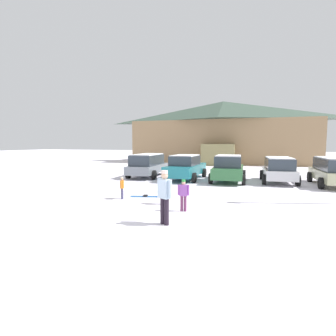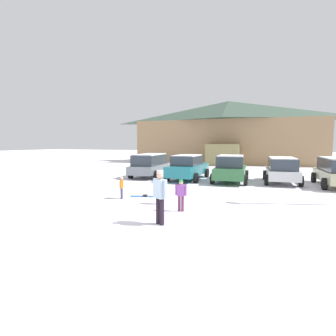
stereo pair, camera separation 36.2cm
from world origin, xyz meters
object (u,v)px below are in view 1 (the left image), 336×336
Objects in this scene: skier_child_in_red_jacket at (163,190)px; skier_child_in_orange_jacket at (122,187)px; parked_beige_suv at (334,171)px; parked_silver_wagon at (279,169)px; parked_green_coupe at (228,168)px; skier_adult_in_blue_parka at (165,194)px; parked_grey_wagon at (148,164)px; pair_of_skis at (146,196)px; skier_child_in_purple_jacket at (183,193)px; parked_teal_hatchback at (186,167)px; ski_lodge at (223,132)px.

skier_child_in_orange_jacket is (-2.08, 0.34, -0.03)m from skier_child_in_red_jacket.
skier_child_in_orange_jacket is (-9.87, -7.23, -0.34)m from parked_beige_suv.
skier_child_in_orange_jacket is at bearing -143.76° from parked_beige_suv.
parked_silver_wagon is 10.33m from skier_child_in_orange_jacket.
parked_beige_suv is 10.87m from skier_child_in_red_jacket.
parked_green_coupe is 3.11m from parked_silver_wagon.
skier_adult_in_blue_parka is 1.69× the size of skier_child_in_orange_jacket.
parked_silver_wagon is (9.02, 0.03, -0.04)m from parked_grey_wagon.
skier_child_in_red_jacket is (-7.79, -7.57, -0.31)m from parked_beige_suv.
skier_adult_in_blue_parka is at bearing -63.81° from parked_grey_wagon.
parked_beige_suv is at bearing 1.29° from parked_green_coupe.
skier_adult_in_blue_parka is at bearing -68.77° from skier_child_in_red_jacket.
parked_silver_wagon is at bearing 58.85° from skier_child_in_red_jacket.
skier_child_in_red_jacket is at bearing -121.15° from parked_silver_wagon.
parked_grey_wagon is at bearing 113.03° from pair_of_skis.
parked_grey_wagon is 4.14× the size of skier_child_in_purple_jacket.
parked_grey_wagon is 11.67m from skier_adult_in_blue_parka.
parked_silver_wagon is 3.52× the size of skier_child_in_purple_jacket.
parked_teal_hatchback reaches higher than skier_child_in_red_jacket.
parked_silver_wagon is 2.98m from parked_beige_suv.
skier_adult_in_blue_parka is 1.43× the size of skier_child_in_purple_jacket.
ski_lodge reaches higher than skier_child_in_orange_jacket.
ski_lodge reaches higher than parked_beige_suv.
ski_lodge is at bearing 98.91° from parked_green_coupe.
parked_teal_hatchback is at bearing 88.74° from pair_of_skis.
parked_teal_hatchback is 1.17× the size of parked_silver_wagon.
ski_lodge reaches higher than pair_of_skis.
ski_lodge reaches higher than skier_adult_in_blue_parka.
skier_child_in_purple_jacket reaches higher than skier_child_in_red_jacket.
ski_lodge is 5.01× the size of parked_green_coupe.
parked_silver_wagon is at bearing 0.18° from parked_grey_wagon.
skier_adult_in_blue_parka is (-0.80, -9.94, 0.08)m from parked_green_coupe.
skier_child_in_orange_jacket is 0.66× the size of pair_of_skis.
parked_teal_hatchback reaches higher than parked_silver_wagon.
parked_teal_hatchback reaches higher than parked_beige_suv.
parked_grey_wagon is 10.23m from skier_child_in_purple_jacket.
parked_grey_wagon is at bearing 105.37° from skier_child_in_orange_jacket.
ski_lodge is at bearing 89.30° from parked_teal_hatchback.
parked_grey_wagon reaches higher than skier_child_in_red_jacket.
parked_teal_hatchback is 2.88× the size of skier_adult_in_blue_parka.
ski_lodge is 17.24m from parked_grey_wagon.
parked_green_coupe reaches higher than skier_child_in_purple_jacket.
ski_lodge is 24.87m from skier_child_in_red_jacket.
pair_of_skis is at bearing -131.58° from parked_silver_wagon.
ski_lodge is 17.86m from parked_silver_wagon.
skier_adult_in_blue_parka reaches higher than pair_of_skis.
parked_green_coupe is (2.69, -17.18, -3.11)m from ski_lodge.
skier_child_in_red_jacket is (4.18, -7.97, -0.32)m from parked_grey_wagon.
parked_teal_hatchback reaches higher than pair_of_skis.
skier_child_in_red_jacket reaches higher than skier_child_in_orange_jacket.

